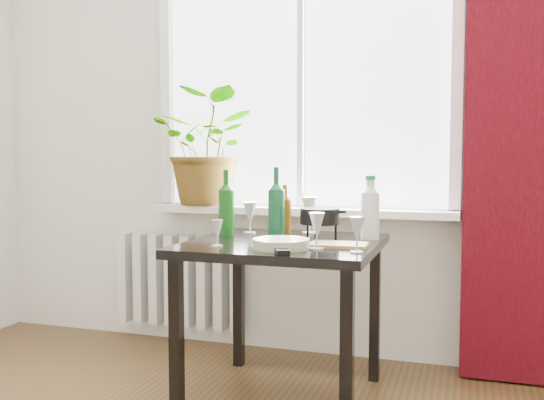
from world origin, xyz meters
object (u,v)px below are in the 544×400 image
(tv_remote, at_px, (280,250))
(cleaning_bottle, at_px, (370,207))
(wine_bottle_left, at_px, (226,202))
(bottle_amber, at_px, (285,209))
(wine_bottle_right, at_px, (276,201))
(wineglass_back_center, at_px, (309,214))
(potted_plant, at_px, (209,148))
(radiator, at_px, (180,280))
(wineglass_back_left, at_px, (250,217))
(wineglass_front_left, at_px, (217,233))
(plate_stack, at_px, (281,244))
(fondue_pot, at_px, (320,223))
(wineglass_front_right, at_px, (317,231))
(table, at_px, (284,261))
(cutting_board, at_px, (338,245))
(wineglass_far_right, at_px, (357,234))

(tv_remote, bearing_deg, cleaning_bottle, 32.83)
(wine_bottle_left, distance_m, bottle_amber, 0.29)
(wine_bottle_right, height_order, wineglass_back_center, wine_bottle_right)
(potted_plant, bearing_deg, radiator, 176.94)
(potted_plant, distance_m, wineglass_back_left, 0.67)
(wine_bottle_right, relative_size, wineglass_back_left, 2.11)
(wine_bottle_left, height_order, wineglass_back_center, wine_bottle_left)
(potted_plant, relative_size, wineglass_front_left, 5.71)
(plate_stack, height_order, fondue_pot, fondue_pot)
(wineglass_front_right, xyz_separation_m, wineglass_back_center, (-0.17, 0.52, 0.02))
(table, distance_m, cleaning_bottle, 0.48)
(cleaning_bottle, relative_size, wineglass_front_left, 2.62)
(wineglass_back_center, bearing_deg, cutting_board, -59.52)
(cleaning_bottle, relative_size, fondue_pot, 1.43)
(potted_plant, distance_m, cutting_board, 1.23)
(radiator, distance_m, potted_plant, 0.82)
(wine_bottle_right, relative_size, cleaning_bottle, 1.12)
(cutting_board, bearing_deg, bottle_amber, 138.52)
(wine_bottle_left, relative_size, tv_remote, 1.84)
(bottle_amber, relative_size, cutting_board, 1.03)
(fondue_pot, bearing_deg, wineglass_front_right, -70.58)
(table, distance_m, cutting_board, 0.30)
(wineglass_front_right, bearing_deg, bottle_amber, 122.53)
(wineglass_front_left, bearing_deg, plate_stack, 6.84)
(wine_bottle_right, bearing_deg, wineglass_back_center, 58.37)
(wineglass_front_right, relative_size, cutting_board, 0.63)
(wineglass_back_center, relative_size, wineglass_back_left, 1.17)
(fondue_pot, bearing_deg, wineglass_far_right, -48.66)
(potted_plant, distance_m, wineglass_far_right, 1.38)
(wineglass_front_left, bearing_deg, table, 48.71)
(wineglass_back_center, xyz_separation_m, wineglass_back_left, (-0.28, -0.10, -0.01))
(wine_bottle_left, bearing_deg, cleaning_bottle, 6.83)
(potted_plant, xyz_separation_m, wine_bottle_left, (0.32, -0.51, -0.27))
(wineglass_far_right, xyz_separation_m, plate_stack, (-0.32, 0.02, -0.05))
(tv_remote, relative_size, cutting_board, 0.72)
(potted_plant, distance_m, wine_bottle_right, 0.80)
(wineglass_front_right, bearing_deg, fondue_pot, 101.44)
(wineglass_far_right, bearing_deg, radiator, 144.69)
(plate_stack, bearing_deg, wineglass_front_right, 5.80)
(wineglass_far_right, bearing_deg, wineglass_back_left, 143.80)
(wineglass_back_left, bearing_deg, wine_bottle_right, -28.29)
(plate_stack, distance_m, cutting_board, 0.26)
(radiator, xyz_separation_m, cutting_board, (1.12, -0.71, 0.37))
(wine_bottle_right, distance_m, cleaning_bottle, 0.44)
(wineglass_front_right, height_order, plate_stack, wineglass_front_right)
(fondue_pot, height_order, cutting_board, fondue_pot)
(wineglass_back_center, distance_m, plate_stack, 0.54)
(wine_bottle_right, xyz_separation_m, plate_stack, (0.13, -0.35, -0.15))
(fondue_pot, bearing_deg, tv_remote, -89.81)
(fondue_pot, relative_size, tv_remote, 1.20)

